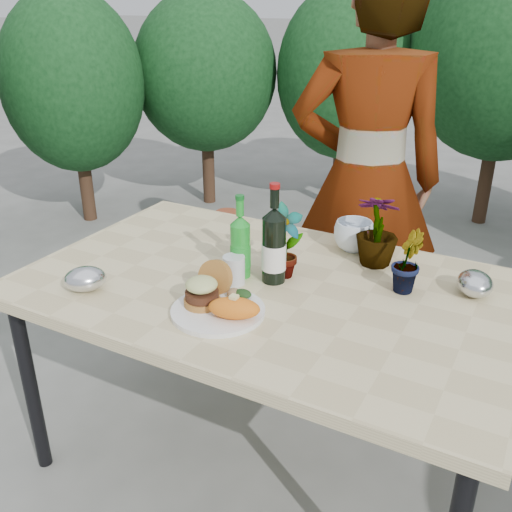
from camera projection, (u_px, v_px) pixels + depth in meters
The scene contains 18 objects.
ground at pixel (266, 458), 2.17m from camera, with size 80.00×80.00×0.00m, color slate.
patio_table at pixel (268, 299), 1.89m from camera, with size 1.60×1.00×0.75m.
shrub_hedge at pixel (484, 108), 2.82m from camera, with size 6.87×5.10×2.00m.
dinner_plate at pixel (218, 311), 1.68m from camera, with size 0.28×0.28×0.01m, color white.
burger_stack at pixel (205, 288), 1.70m from camera, with size 0.11×0.16×0.11m.
sweet_potato at pixel (234, 308), 1.62m from camera, with size 0.15×0.08×0.06m, color orange.
grilled_veg at pixel (239, 293), 1.74m from camera, with size 0.08×0.05×0.03m.
wine_bottle at pixel (274, 246), 1.83m from camera, with size 0.08×0.08×0.33m.
sparkling_water at pixel (240, 247), 1.87m from camera, with size 0.07×0.07×0.28m.
plastic_cup at pixel (234, 270), 1.84m from camera, with size 0.07×0.07×0.10m, color silver.
seedling_left at pixel (285, 242), 1.85m from camera, with size 0.13×0.09×0.25m, color #22521C.
seedling_mid at pixel (406, 261), 1.78m from camera, with size 0.11×0.09×0.20m, color #22531C.
seedling_right at pixel (378, 230), 1.94m from camera, with size 0.14×0.14×0.26m, color #215B1F.
blue_bowl at pixel (354, 236), 2.08m from camera, with size 0.14×0.14×0.11m, color silver.
foil_packet_left at pixel (85, 279), 1.80m from camera, with size 0.13×0.11×0.08m, color silver.
foil_packet_right at pixel (475, 283), 1.78m from camera, with size 0.13×0.11×0.08m, color #B7BABF.
person at pixel (366, 181), 2.41m from camera, with size 0.65×0.43×1.78m, color #95664A.
terracotta_pot at pixel (227, 220), 4.27m from camera, with size 0.17×0.17×0.14m.
Camera 1 is at (0.76, -1.47, 1.61)m, focal length 40.00 mm.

